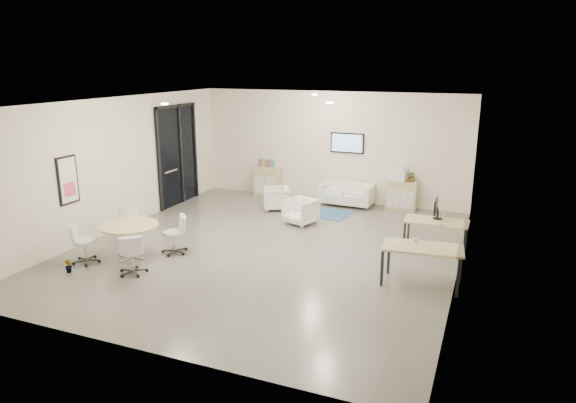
% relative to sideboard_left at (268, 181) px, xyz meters
% --- Properties ---
extents(room_shell, '(9.60, 10.60, 4.80)m').
position_rel_sideboard_left_xyz_m(room_shell, '(1.93, -4.27, 1.15)').
color(room_shell, '#5D5A55').
rests_on(room_shell, ground).
extents(glass_door, '(0.09, 1.90, 2.85)m').
position_rel_sideboard_left_xyz_m(glass_door, '(-2.03, -1.76, 1.05)').
color(glass_door, black).
rests_on(glass_door, room_shell).
extents(artwork, '(0.05, 0.54, 1.04)m').
position_rel_sideboard_left_xyz_m(artwork, '(-2.04, -5.87, 1.10)').
color(artwork, black).
rests_on(artwork, room_shell).
extents(wall_tv, '(0.98, 0.06, 0.58)m').
position_rel_sideboard_left_xyz_m(wall_tv, '(2.43, 0.20, 1.30)').
color(wall_tv, black).
rests_on(wall_tv, room_shell).
extents(ceiling_spots, '(3.14, 4.14, 0.03)m').
position_rel_sideboard_left_xyz_m(ceiling_spots, '(1.73, -3.43, 2.73)').
color(ceiling_spots, '#FFEAC6').
rests_on(ceiling_spots, room_shell).
extents(sideboard_left, '(0.80, 0.42, 0.90)m').
position_rel_sideboard_left_xyz_m(sideboard_left, '(0.00, 0.00, 0.00)').
color(sideboard_left, tan).
rests_on(sideboard_left, room_shell).
extents(sideboard_right, '(0.82, 0.40, 0.82)m').
position_rel_sideboard_left_xyz_m(sideboard_right, '(4.09, 0.01, -0.04)').
color(sideboard_right, tan).
rests_on(sideboard_right, room_shell).
extents(books, '(0.47, 0.14, 0.22)m').
position_rel_sideboard_left_xyz_m(books, '(-0.04, 0.00, 0.56)').
color(books, red).
rests_on(books, sideboard_left).
extents(printer, '(0.54, 0.46, 0.36)m').
position_rel_sideboard_left_xyz_m(printer, '(3.94, 0.01, 0.54)').
color(printer, white).
rests_on(printer, sideboard_right).
extents(loveseat, '(1.50, 0.80, 0.55)m').
position_rel_sideboard_left_xyz_m(loveseat, '(2.57, -0.14, -0.15)').
color(loveseat, silver).
rests_on(loveseat, room_shell).
extents(blue_rug, '(1.64, 1.21, 0.01)m').
position_rel_sideboard_left_xyz_m(blue_rug, '(2.17, -1.19, -0.44)').
color(blue_rug, '#2D558B').
rests_on(blue_rug, room_shell).
extents(armchair_left, '(0.87, 0.89, 0.70)m').
position_rel_sideboard_left_xyz_m(armchair_left, '(0.84, -1.33, -0.10)').
color(armchair_left, silver).
rests_on(armchair_left, room_shell).
extents(armchair_right, '(0.89, 0.86, 0.72)m').
position_rel_sideboard_left_xyz_m(armchair_right, '(1.95, -2.32, -0.09)').
color(armchair_right, silver).
rests_on(armchair_right, room_shell).
extents(desk_rear, '(1.34, 0.68, 0.69)m').
position_rel_sideboard_left_xyz_m(desk_rear, '(5.36, -3.05, 0.17)').
color(desk_rear, tan).
rests_on(desk_rear, room_shell).
extents(desk_front, '(1.50, 0.86, 0.75)m').
position_rel_sideboard_left_xyz_m(desk_front, '(5.33, -4.96, 0.22)').
color(desk_front, tan).
rests_on(desk_front, room_shell).
extents(monitor, '(0.20, 0.50, 0.44)m').
position_rel_sideboard_left_xyz_m(monitor, '(5.32, -2.90, 0.48)').
color(monitor, black).
rests_on(monitor, desk_rear).
extents(round_table, '(1.19, 1.19, 0.73)m').
position_rel_sideboard_left_xyz_m(round_table, '(-0.52, -5.86, 0.19)').
color(round_table, tan).
rests_on(round_table, room_shell).
extents(meeting_chairs, '(2.19, 2.19, 0.82)m').
position_rel_sideboard_left_xyz_m(meeting_chairs, '(-0.52, -5.86, -0.04)').
color(meeting_chairs, white).
rests_on(meeting_chairs, room_shell).
extents(plant_cabinet, '(0.29, 0.32, 0.24)m').
position_rel_sideboard_left_xyz_m(plant_cabinet, '(4.34, 0.01, 0.49)').
color(plant_cabinet, '#3F7F3F').
rests_on(plant_cabinet, sideboard_right).
extents(plant_floor, '(0.24, 0.32, 0.13)m').
position_rel_sideboard_left_xyz_m(plant_floor, '(-1.12, -6.98, -0.39)').
color(plant_floor, '#3F7F3F').
rests_on(plant_floor, room_shell).
extents(cup, '(0.14, 0.12, 0.11)m').
position_rel_sideboard_left_xyz_m(cup, '(5.17, -4.73, 0.35)').
color(cup, white).
rests_on(cup, desk_front).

